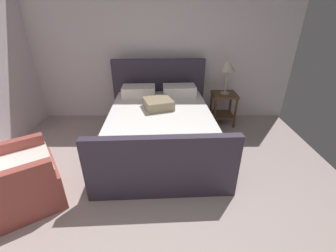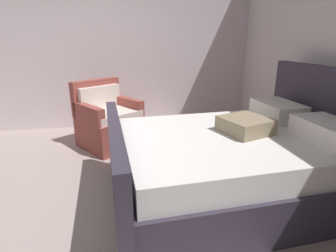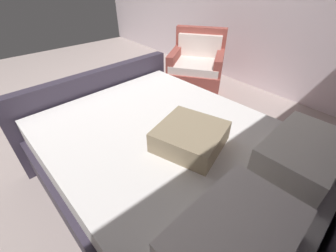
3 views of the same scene
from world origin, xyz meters
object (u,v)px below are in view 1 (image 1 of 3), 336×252
table_lamp_right (227,66)px  armchair (13,180)px  nightstand_right (223,103)px  bed (160,126)px

table_lamp_right → armchair: 3.46m
nightstand_right → armchair: bearing=-142.2°
nightstand_right → armchair: size_ratio=0.59×
bed → armchair: size_ratio=2.25×
bed → armchair: (-1.50, -1.22, -0.00)m
nightstand_right → bed: bearing=-143.9°
nightstand_right → armchair: armchair is taller
bed → table_lamp_right: (1.16, 0.85, 0.74)m
armchair → bed: bearing=39.1°
table_lamp_right → armchair: size_ratio=0.60×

